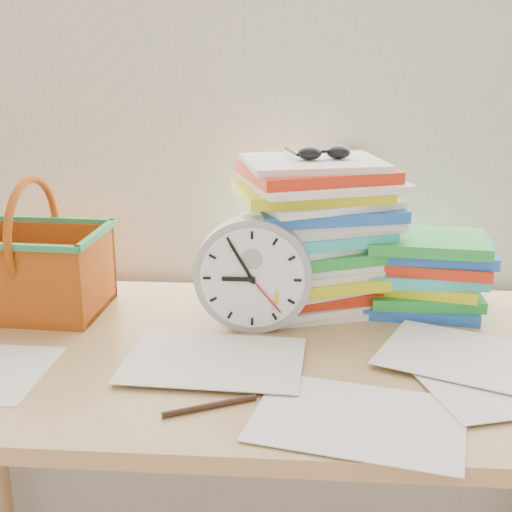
# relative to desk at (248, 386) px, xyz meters

# --- Properties ---
(curtain) EXTENTS (2.40, 0.01, 2.50)m
(curtain) POSITION_rel_desk_xyz_m (0.00, 0.38, 0.62)
(curtain) COLOR silver
(curtain) RESTS_ON room_shell
(desk) EXTENTS (1.40, 0.70, 0.75)m
(desk) POSITION_rel_desk_xyz_m (0.00, 0.00, 0.00)
(desk) COLOR tan
(desk) RESTS_ON ground
(paper_stack) EXTENTS (0.39, 0.36, 0.31)m
(paper_stack) POSITION_rel_desk_xyz_m (0.12, 0.23, 0.23)
(paper_stack) COLOR white
(paper_stack) RESTS_ON desk
(clock) EXTENTS (0.22, 0.04, 0.22)m
(clock) POSITION_rel_desk_xyz_m (0.00, 0.09, 0.19)
(clock) COLOR #9C9FA1
(clock) RESTS_ON desk
(sunglasses) EXTENTS (0.15, 0.13, 0.03)m
(sunglasses) POSITION_rel_desk_xyz_m (0.13, 0.22, 0.40)
(sunglasses) COLOR black
(sunglasses) RESTS_ON paper_stack
(book_stack) EXTENTS (0.28, 0.23, 0.16)m
(book_stack) POSITION_rel_desk_xyz_m (0.36, 0.22, 0.15)
(book_stack) COLOR white
(book_stack) RESTS_ON desk
(basket) EXTENTS (0.29, 0.23, 0.28)m
(basket) POSITION_rel_desk_xyz_m (-0.45, 0.16, 0.21)
(basket) COLOR #BF5712
(basket) RESTS_ON desk
(pen) EXTENTS (0.14, 0.08, 0.01)m
(pen) POSITION_rel_desk_xyz_m (-0.04, -0.22, 0.08)
(pen) COLOR black
(pen) RESTS_ON desk
(scattered_papers) EXTENTS (1.26, 0.42, 0.02)m
(scattered_papers) POSITION_rel_desk_xyz_m (0.00, 0.00, 0.08)
(scattered_papers) COLOR white
(scattered_papers) RESTS_ON desk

